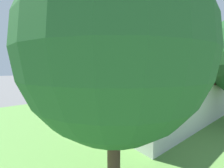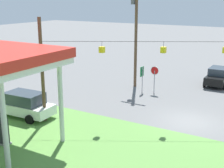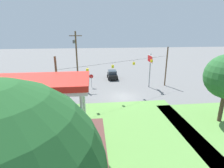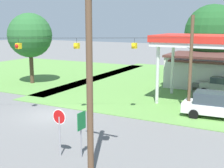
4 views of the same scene
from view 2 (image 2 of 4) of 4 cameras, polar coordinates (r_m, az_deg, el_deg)
The scene contains 8 objects.
ground_plane at distance 22.87m, azimuth 13.94°, elevation -6.75°, with size 160.00×160.00×0.00m, color slate.
fuel_pump_near at distance 19.72m, azimuth -19.23°, elevation -8.32°, with size 0.71×0.56×1.67m.
car_at_pumps_front at distance 23.80m, azimuth -15.98°, elevation -3.57°, with size 5.02×2.30×1.87m.
car_on_crossroad at distance 32.95m, azimuth 18.83°, elevation 1.33°, with size 2.11×4.03×1.79m.
stop_sign_roadside at distance 28.75m, azimuth 7.79°, elevation 1.90°, with size 0.80×0.08×2.50m.
route_sign at distance 28.87m, azimuth 5.52°, elevation 1.82°, with size 0.10×0.70×2.40m.
utility_pole_main at distance 30.10m, azimuth 4.34°, elevation 9.89°, with size 2.20×0.44×10.01m.
signal_span_gantry at distance 21.73m, azimuth 14.62°, elevation 3.11°, with size 18.12×10.24×7.28m.
Camera 2 is at (-5.67, 20.50, 8.41)m, focal length 50.00 mm.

